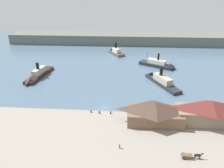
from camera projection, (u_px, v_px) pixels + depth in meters
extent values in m
plane|color=slate|center=(104.00, 108.00, 81.39)|extent=(320.00, 320.00, 0.00)
cube|color=gray|center=(96.00, 145.00, 61.14)|extent=(110.00, 36.00, 1.20)
cube|color=slate|center=(103.00, 112.00, 77.91)|extent=(110.00, 0.80, 1.00)
cube|color=brown|center=(154.00, 116.00, 70.43)|extent=(18.25, 9.51, 4.32)
pyramid|color=#473328|center=(155.00, 107.00, 68.95)|extent=(18.62, 9.98, 2.86)
cube|color=#847056|center=(209.00, 116.00, 69.71)|extent=(21.76, 8.17, 5.13)
pyramid|color=maroon|center=(211.00, 105.00, 68.01)|extent=(22.20, 8.58, 3.15)
cube|color=brown|center=(187.00, 155.00, 55.40)|extent=(2.72, 1.28, 0.50)
cylinder|color=#4C3828|center=(183.00, 154.00, 56.13)|extent=(1.20, 0.10, 1.20)
cylinder|color=#4C3828|center=(184.00, 158.00, 54.97)|extent=(1.20, 0.10, 1.20)
ellipsoid|color=black|center=(198.00, 155.00, 55.12)|extent=(2.00, 0.70, 0.90)
ellipsoid|color=black|center=(202.00, 154.00, 54.82)|extent=(0.70, 0.32, 0.44)
cylinder|color=black|center=(199.00, 157.00, 55.51)|extent=(0.16, 0.16, 1.00)
cylinder|color=black|center=(200.00, 158.00, 55.15)|extent=(0.16, 0.16, 1.00)
cylinder|color=black|center=(195.00, 156.00, 55.58)|extent=(0.16, 0.16, 1.00)
cylinder|color=black|center=(195.00, 157.00, 55.22)|extent=(0.16, 0.16, 1.00)
cylinder|color=#6B5B4C|center=(119.00, 146.00, 58.90)|extent=(0.40, 0.40, 1.37)
sphere|color=#CCA889|center=(120.00, 144.00, 58.57)|extent=(0.25, 0.25, 0.25)
cylinder|color=black|center=(91.00, 111.00, 76.22)|extent=(0.44, 0.44, 0.90)
cylinder|color=black|center=(99.00, 112.00, 75.71)|extent=(0.44, 0.44, 0.90)
cylinder|color=black|center=(111.00, 113.00, 75.50)|extent=(0.44, 0.44, 0.90)
cube|color=#514C47|center=(116.00, 53.00, 148.69)|extent=(12.15, 15.07, 1.69)
cone|color=#514C47|center=(112.00, 51.00, 154.50)|extent=(5.45, 4.74, 4.80)
cube|color=silver|center=(116.00, 50.00, 147.77)|extent=(6.46, 7.55, 2.79)
cylinder|color=black|center=(116.00, 45.00, 147.28)|extent=(1.45, 1.45, 3.94)
cylinder|color=brown|center=(120.00, 49.00, 143.51)|extent=(0.24, 0.24, 6.55)
cube|color=#23282D|center=(156.00, 65.00, 125.50)|extent=(20.78, 15.52, 1.83)
cone|color=#23282D|center=(173.00, 68.00, 120.11)|extent=(5.85, 6.34, 5.16)
cube|color=silver|center=(157.00, 62.00, 124.62)|extent=(11.04, 8.44, 2.41)
cylinder|color=black|center=(158.00, 57.00, 122.87)|extent=(1.16, 1.16, 3.85)
cylinder|color=brown|center=(147.00, 57.00, 127.14)|extent=(0.24, 0.24, 5.86)
cube|color=black|center=(40.00, 75.00, 111.03)|extent=(7.75, 23.93, 1.63)
cone|color=black|center=(27.00, 84.00, 100.51)|extent=(4.89, 4.74, 4.40)
cube|color=#B2A893|center=(39.00, 71.00, 110.10)|extent=(4.23, 10.66, 2.90)
cylinder|color=black|center=(37.00, 66.00, 108.18)|extent=(1.50, 1.50, 3.30)
cube|color=#23282D|center=(162.00, 83.00, 101.26)|extent=(14.83, 23.41, 1.54)
cone|color=#23282D|center=(149.00, 75.00, 111.29)|extent=(5.66, 5.71, 4.19)
cube|color=#B2A893|center=(163.00, 79.00, 100.35)|extent=(8.33, 11.76, 2.88)
cylinder|color=black|center=(161.00, 71.00, 100.31)|extent=(1.59, 1.59, 4.07)
cube|color=#60665B|center=(117.00, 38.00, 179.76)|extent=(180.00, 24.00, 8.00)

